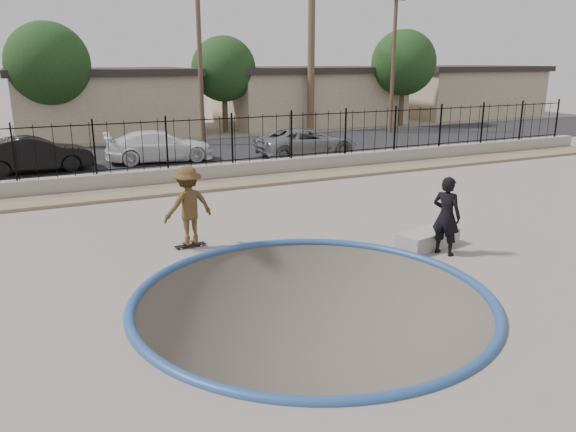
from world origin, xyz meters
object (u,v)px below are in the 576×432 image
at_px(skateboard, 190,245).
at_px(car_c, 160,146).
at_px(car_b, 34,155).
at_px(skater, 188,210).
at_px(concrete_ledge, 428,239).
at_px(videographer, 446,216).
at_px(car_d, 307,142).

bearing_deg(skateboard, car_c, 75.95).
bearing_deg(car_b, car_c, -91.53).
bearing_deg(car_b, skater, -170.82).
distance_m(skater, concrete_ledge, 5.88).
relative_size(skateboard, car_b, 0.18).
xyz_separation_m(concrete_ledge, car_b, (-8.33, 14.11, 0.56)).
xyz_separation_m(videographer, car_d, (3.29, 13.45, -0.23)).
height_order(videographer, concrete_ledge, videographer).
bearing_deg(concrete_ledge, car_b, 120.55).
distance_m(videographer, car_b, 16.90).
xyz_separation_m(car_b, car_d, (11.61, -1.25, -0.06)).
distance_m(videographer, car_c, 15.40).
xyz_separation_m(videographer, car_b, (-8.33, 14.70, -0.18)).
distance_m(videographer, concrete_ledge, 0.94).
height_order(videographer, car_b, videographer).
relative_size(videographer, car_c, 0.40).
distance_m(car_b, car_c, 5.12).
height_order(skater, concrete_ledge, skater).
bearing_deg(car_b, car_d, -101.60).
height_order(skateboard, car_d, car_d).
bearing_deg(concrete_ledge, skater, 155.00).
bearing_deg(concrete_ledge, car_c, 102.54).
relative_size(skater, skateboard, 2.48).
height_order(skater, skateboard, skater).
bearing_deg(car_d, concrete_ledge, 164.65).
xyz_separation_m(car_c, car_d, (6.50, -1.60, -0.02)).
xyz_separation_m(skater, car_d, (8.57, 10.40, -0.25)).
bearing_deg(car_d, skateboard, 139.49).
bearing_deg(car_c, videographer, -162.51).
bearing_deg(skater, car_c, -110.64).
distance_m(skater, car_d, 13.48).
relative_size(concrete_ledge, car_d, 0.33).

